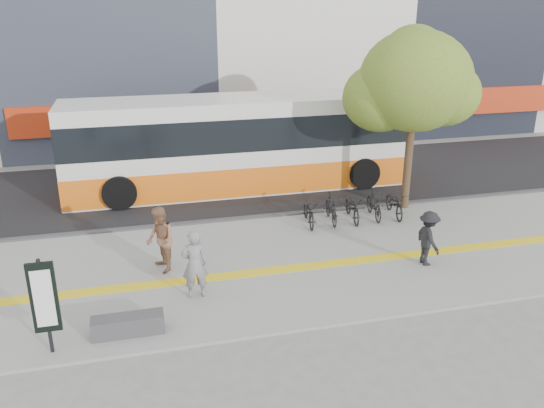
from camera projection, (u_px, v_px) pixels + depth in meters
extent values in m
plane|color=slate|center=(233.00, 296.00, 14.31)|extent=(120.00, 120.00, 0.00)
cube|color=slate|center=(223.00, 269.00, 15.65)|extent=(40.00, 7.00, 0.08)
cube|color=yellow|center=(226.00, 276.00, 15.18)|extent=(40.00, 0.45, 0.01)
cube|color=black|center=(192.00, 187.00, 22.47)|extent=(40.00, 8.00, 0.06)
cube|color=#39393C|center=(206.00, 223.00, 18.82)|extent=(40.00, 0.25, 0.14)
cube|color=#BA3011|center=(220.00, 113.00, 26.83)|extent=(19.00, 0.50, 1.40)
cube|color=#BA3011|center=(539.00, 97.00, 30.98)|extent=(15.20, 0.50, 1.40)
cube|color=#39393C|center=(128.00, 325.00, 12.51)|extent=(1.60, 0.45, 0.45)
cylinder|color=black|center=(45.00, 307.00, 11.56)|extent=(0.08, 0.08, 2.20)
cube|color=black|center=(44.00, 298.00, 11.49)|extent=(0.55, 0.08, 1.60)
cube|color=white|center=(44.00, 299.00, 11.44)|extent=(0.40, 0.02, 1.30)
cylinder|color=#39261A|center=(408.00, 165.00, 19.65)|extent=(0.28, 0.28, 3.20)
ellipsoid|color=#476F25|center=(415.00, 81.00, 18.63)|extent=(3.80, 3.80, 3.42)
ellipsoid|color=#476F25|center=(380.00, 98.00, 19.07)|extent=(2.60, 2.60, 2.34)
ellipsoid|color=#476F25|center=(444.00, 94.00, 18.62)|extent=(2.40, 2.40, 2.16)
ellipsoid|color=#476F25|center=(414.00, 54.00, 19.15)|extent=(2.20, 2.20, 1.98)
cube|color=silver|center=(240.00, 143.00, 21.82)|extent=(13.43, 2.80, 3.58)
cube|color=orange|center=(241.00, 172.00, 22.23)|extent=(13.45, 2.82, 1.12)
cube|color=black|center=(240.00, 128.00, 21.61)|extent=(13.45, 2.82, 1.23)
cylinder|color=black|center=(119.00, 193.00, 19.88)|extent=(1.23, 0.39, 1.23)
cylinder|color=black|center=(120.00, 170.00, 22.42)|extent=(1.23, 0.39, 1.23)
cylinder|color=black|center=(364.00, 173.00, 22.05)|extent=(1.23, 0.39, 1.23)
cylinder|color=black|center=(339.00, 155.00, 24.59)|extent=(1.23, 0.39, 1.23)
imported|color=black|center=(309.00, 212.00, 18.53)|extent=(0.82, 1.77, 0.90)
imported|color=black|center=(331.00, 208.00, 18.69)|extent=(0.69, 1.70, 0.99)
imported|color=black|center=(353.00, 207.00, 18.88)|extent=(0.82, 1.77, 0.90)
imported|color=black|center=(374.00, 204.00, 19.05)|extent=(0.69, 1.70, 0.99)
imported|color=black|center=(395.00, 204.00, 19.24)|extent=(0.82, 1.77, 0.90)
imported|color=black|center=(195.00, 264.00, 13.85)|extent=(0.67, 0.45, 1.82)
imported|color=#8B6146|center=(160.00, 240.00, 15.19)|extent=(0.90, 1.04, 1.85)
imported|color=black|center=(428.00, 238.00, 15.62)|extent=(0.60, 1.03, 1.59)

